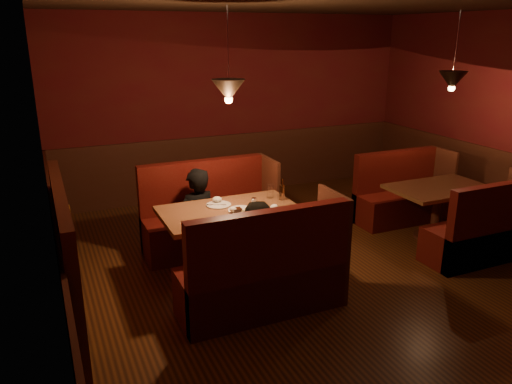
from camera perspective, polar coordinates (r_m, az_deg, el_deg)
name	(u,v)px	position (r m, az deg, el deg)	size (l,w,h in m)	color
room	(336,190)	(5.20, 9.16, 0.23)	(6.02, 7.02, 2.92)	#321B0D
main_table	(232,225)	(5.42, -2.75, -3.79)	(1.48, 0.90, 1.03)	brown
main_bench_far	(209,222)	(6.25, -5.37, -3.38)	(1.63, 0.58, 1.11)	#4B1612
main_bench_near	(266,279)	(4.83, 1.14, -9.97)	(1.63, 0.58, 1.11)	#4B1612
second_table	(438,200)	(6.88, 20.12, -0.88)	(1.26, 0.81, 0.71)	brown
second_bench_far	(400,198)	(7.49, 16.18, -0.71)	(1.40, 0.52, 1.00)	#4B1612
second_bench_near	(485,235)	(6.49, 24.66, -4.53)	(1.40, 0.52, 1.00)	#4B1612
diner_a	(196,200)	(5.88, -6.84, -0.89)	(0.53, 0.35, 1.46)	black
diner_b	(261,236)	(4.90, 0.60, -5.03)	(0.68, 0.53, 1.40)	black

